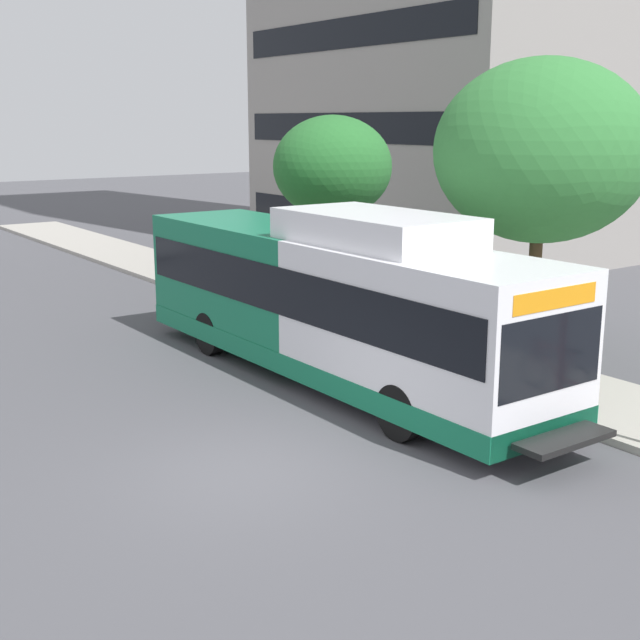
% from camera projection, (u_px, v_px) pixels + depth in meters
% --- Properties ---
extents(ground_plane, '(120.00, 120.00, 0.00)m').
position_uv_depth(ground_plane, '(71.00, 358.00, 19.63)').
color(ground_plane, '#4C4C51').
extents(sidewalk_curb, '(3.00, 56.00, 0.14)m').
position_uv_depth(sidewalk_curb, '(362.00, 330.00, 22.01)').
color(sidewalk_curb, '#A8A399').
rests_on(sidewalk_curb, ground).
extents(transit_bus, '(2.58, 12.25, 3.65)m').
position_uv_depth(transit_bus, '(332.00, 301.00, 17.67)').
color(transit_bus, white).
rests_on(transit_bus, ground).
extents(street_tree_near_stop, '(4.51, 4.51, 6.51)m').
position_uv_depth(street_tree_near_stop, '(542.00, 152.00, 17.73)').
color(street_tree_near_stop, '#4C3823').
rests_on(street_tree_near_stop, sidewalk_curb).
extents(street_tree_mid_block, '(3.36, 3.36, 5.37)m').
position_uv_depth(street_tree_mid_block, '(332.00, 167.00, 23.90)').
color(street_tree_mid_block, '#4C3823').
rests_on(street_tree_mid_block, sidewalk_curb).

